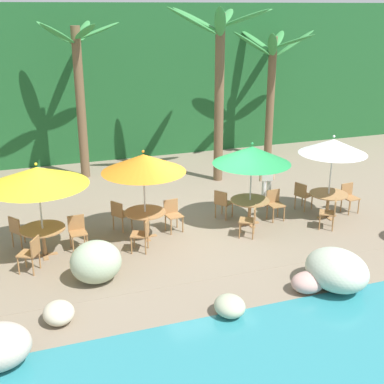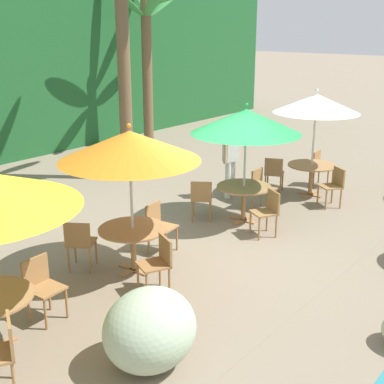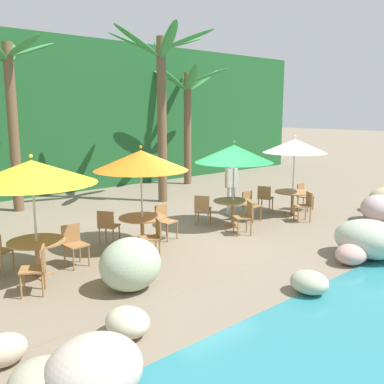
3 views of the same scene
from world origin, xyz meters
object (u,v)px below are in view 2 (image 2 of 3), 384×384
Objects in this scene: chair_yellow_seaward at (41,284)px; chair_orange_seaward at (158,224)px; chair_orange_left at (159,261)px; palm_tree_third at (122,14)px; chair_green_seaward at (261,186)px; palm_tree_fourth at (147,36)px; waiter_in_white at (231,156)px; chair_white_left at (334,184)px; umbrella_green at (246,121)px; chair_yellow_left at (1,350)px; umbrella_orange at (129,146)px; chair_green_inland at (201,197)px; dining_table_white at (311,170)px; umbrella_white at (316,103)px; dining_table_orange at (133,235)px; chair_orange_inland at (80,241)px; chair_green_left at (268,210)px; chair_white_inland at (274,172)px; chair_white_seaward at (321,166)px; dining_table_green at (244,192)px.

chair_yellow_seaward and chair_orange_seaward have the same top height.
chair_orange_left is 7.11m from palm_tree_third.
chair_yellow_seaward is at bearing -179.34° from chair_green_seaward.
waiter_in_white is (-2.79, -5.20, -2.47)m from palm_tree_fourth.
chair_orange_seaward is 4.38m from chair_white_left.
chair_orange_seaward is 2.69m from umbrella_green.
chair_yellow_left and chair_green_seaward have the same top height.
chair_green_seaward is (6.83, 0.99, 0.00)m from chair_yellow_left.
chair_orange_seaward is (0.83, 0.21, -1.57)m from umbrella_orange.
dining_table_white is at bearing -17.48° from chair_green_inland.
umbrella_white is at bearing 61.35° from chair_white_left.
chair_orange_inland is (-0.55, 0.66, -0.10)m from dining_table_orange.
umbrella_orange reaches higher than chair_green_seaward.
chair_green_left reaches higher than dining_table_white.
chair_white_left is (2.32, -0.26, 0.00)m from chair_green_left.
chair_white_seaward is at bearing -25.07° from chair_white_inland.
chair_orange_left is 0.35× the size of umbrella_white.
chair_green_left is 0.79× the size of dining_table_white.
umbrella_white is (5.39, -0.41, 1.53)m from dining_table_orange.
dining_table_green and dining_table_white have the same top height.
palm_tree_fourth is 2.95× the size of waiter_in_white.
umbrella_white is 1.84m from chair_white_left.
palm_tree_third reaches higher than chair_green_seaward.
chair_green_inland is 1.00× the size of chair_white_inland.
umbrella_white reaches higher than chair_white_seaward.
dining_table_white is at bearing 61.35° from chair_white_left.
chair_green_seaward is 1.11m from waiter_in_white.
umbrella_orange is 6.43m from chair_white_seaward.
chair_white_inland is 0.17× the size of palm_tree_fourth.
waiter_in_white is at bearing 150.43° from chair_white_seaward.
chair_yellow_left is at bearing -175.98° from umbrella_white.
chair_orange_seaward is 1.00× the size of chair_white_inland.
chair_white_inland is 1.19m from waiter_in_white.
palm_tree_fourth is (7.44, 5.52, 2.94)m from chair_orange_inland.
umbrella_green reaches higher than chair_white_inland.
chair_orange_seaward is 1.00× the size of chair_green_left.
chair_green_seaward is at bearing -162.80° from chair_white_inland.
chair_green_left reaches higher than dining_table_orange.
chair_yellow_left is at bearing -176.05° from chair_orange_left.
chair_orange_seaward is 1.00× the size of chair_orange_left.
palm_tree_fourth is at bearing 35.39° from palm_tree_third.
palm_tree_fourth is (3.88, 6.30, 1.41)m from umbrella_green.
chair_green_inland is at bearing 162.52° from dining_table_white.
umbrella_green reaches higher than chair_orange_inland.
umbrella_orange is at bearing 175.67° from umbrella_white.
chair_green_left is (2.66, -0.90, -0.10)m from dining_table_orange.
umbrella_green is (3.56, -0.78, 1.53)m from chair_orange_inland.
dining_table_green is 1.26× the size of chair_white_left.
chair_green_left is at bearing -31.31° from chair_orange_seaward.
dining_table_white is at bearing -102.79° from palm_tree_fourth.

